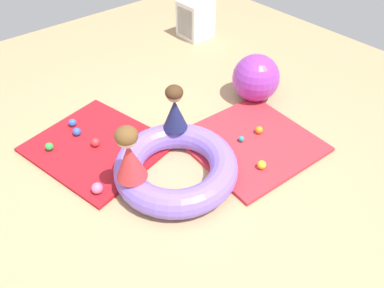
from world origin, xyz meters
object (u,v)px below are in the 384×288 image
at_px(play_ball_pink, 97,188).
at_px(play_ball_green, 49,147).
at_px(play_ball_red, 95,142).
at_px(play_ball_blue_second, 77,132).
at_px(play_ball_teal, 241,139).
at_px(child_in_red, 129,154).
at_px(play_ball_yellow, 262,165).
at_px(play_ball_orange, 259,130).
at_px(inflatable_cushion, 176,167).
at_px(exercise_ball_large, 256,78).
at_px(storage_cube, 194,19).
at_px(play_ball_blue, 72,123).
at_px(child_in_navy, 175,108).

bearing_deg(play_ball_pink, play_ball_green, -174.01).
relative_size(play_ball_red, play_ball_blue_second, 1.06).
height_order(play_ball_red, play_ball_teal, play_ball_red).
distance_m(child_in_red, play_ball_yellow, 1.32).
bearing_deg(play_ball_orange, child_in_red, -95.90).
bearing_deg(play_ball_orange, play_ball_yellow, -45.43).
bearing_deg(play_ball_red, inflatable_cushion, 24.14).
distance_m(child_in_red, play_ball_orange, 1.58).
relative_size(play_ball_yellow, exercise_ball_large, 0.16).
xyz_separation_m(play_ball_pink, storage_cube, (-1.94, 2.84, 0.19)).
relative_size(play_ball_blue, play_ball_blue_second, 0.97).
bearing_deg(play_ball_blue_second, play_ball_orange, 50.54).
xyz_separation_m(child_in_red, play_ball_orange, (0.16, 1.51, -0.44)).
bearing_deg(inflatable_cushion, play_ball_yellow, 54.92).
distance_m(play_ball_green, play_ball_yellow, 2.17).
xyz_separation_m(play_ball_teal, play_ball_blue_second, (-1.23, -1.28, 0.01)).
xyz_separation_m(play_ball_blue, storage_cube, (-0.90, 2.56, 0.20)).
xyz_separation_m(play_ball_teal, play_ball_orange, (0.03, 0.25, 0.01)).
bearing_deg(child_in_navy, play_ball_blue, -56.98).
bearing_deg(play_ball_yellow, play_ball_orange, 134.57).
bearing_deg(play_ball_blue, inflatable_cushion, 17.32).
xyz_separation_m(play_ball_yellow, storage_cube, (-2.71, 1.46, 0.20)).
distance_m(inflatable_cushion, play_ball_blue_second, 1.24).
relative_size(child_in_navy, play_ball_orange, 5.77).
relative_size(play_ball_orange, play_ball_yellow, 0.95).
distance_m(child_in_red, play_ball_blue_second, 1.18).
distance_m(inflatable_cushion, child_in_red, 0.59).
bearing_deg(play_ball_pink, child_in_navy, 93.87).
distance_m(play_ball_red, play_ball_blue_second, 0.30).
xyz_separation_m(inflatable_cushion, exercise_ball_large, (-0.44, 1.58, 0.15)).
bearing_deg(child_in_navy, play_ball_orange, 148.48).
bearing_deg(child_in_navy, child_in_red, 20.18).
relative_size(play_ball_pink, play_ball_teal, 1.72).
xyz_separation_m(play_ball_green, exercise_ball_large, (0.68, 2.36, 0.20)).
height_order(play_ball_blue, play_ball_orange, same).
distance_m(child_in_navy, play_ball_pink, 1.06).
distance_m(child_in_red, exercise_ball_large, 2.07).
xyz_separation_m(play_ball_teal, exercise_ball_large, (-0.51, 0.75, 0.21)).
height_order(child_in_navy, play_ball_orange, child_in_navy).
height_order(inflatable_cushion, play_ball_red, inflatable_cushion).
distance_m(exercise_ball_large, storage_cube, 1.88).
height_order(play_ball_orange, play_ball_green, same).
bearing_deg(inflatable_cushion, storage_cube, 136.13).
relative_size(child_in_navy, play_ball_red, 5.26).
height_order(play_ball_blue_second, exercise_ball_large, exercise_ball_large).
height_order(play_ball_yellow, storage_cube, storage_cube).
bearing_deg(play_ball_blue, play_ball_orange, 46.08).
bearing_deg(play_ball_teal, play_ball_blue_second, -133.81).
bearing_deg(storage_cube, play_ball_pink, -55.57).
height_order(play_ball_red, play_ball_orange, play_ball_red).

